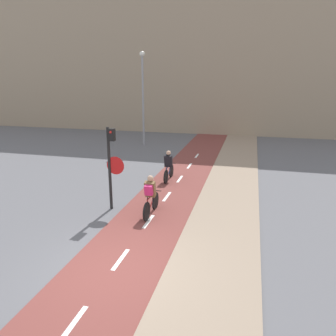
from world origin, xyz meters
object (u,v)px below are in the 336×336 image
(cyclist_near, at_px, (150,196))
(cyclist_far, at_px, (169,167))
(traffic_light_pole, at_px, (111,159))
(street_lamp_far, at_px, (143,89))

(cyclist_near, bearing_deg, cyclist_far, 95.36)
(cyclist_far, bearing_deg, cyclist_near, -84.64)
(traffic_light_pole, relative_size, street_lamp_far, 0.48)
(traffic_light_pole, distance_m, cyclist_near, 1.96)
(street_lamp_far, bearing_deg, traffic_light_pole, -77.02)
(street_lamp_far, bearing_deg, cyclist_near, -70.45)
(cyclist_far, bearing_deg, street_lamp_far, 116.24)
(street_lamp_far, xyz_separation_m, cyclist_far, (3.85, -7.80, -3.32))
(street_lamp_far, xyz_separation_m, cyclist_near, (4.23, -11.92, -3.28))
(traffic_light_pole, relative_size, cyclist_far, 1.84)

